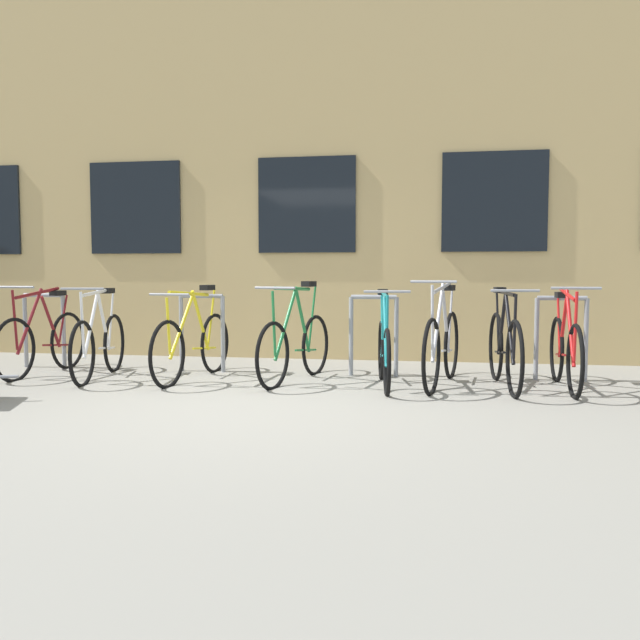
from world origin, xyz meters
TOP-DOWN VIEW (x-y plane):
  - ground_plane at (0.00, 0.00)m, footprint 42.00×42.00m
  - storefront_building at (-0.00, 6.87)m, footprint 28.00×7.37m
  - bike_rack at (-0.01, 1.90)m, footprint 6.55×0.05m
  - bicycle_maroon at (-2.74, 1.43)m, footprint 0.44×1.69m
  - bicycle_white at (-1.96, 1.28)m, footprint 0.44×1.69m
  - bicycle_silver at (1.74, 1.41)m, footprint 0.53×1.80m
  - bicycle_green at (0.20, 1.43)m, footprint 0.56×1.70m
  - bicycle_red at (2.94, 1.39)m, footprint 0.44×1.70m
  - bicycle_yellow at (-0.92, 1.38)m, footprint 0.44×1.78m
  - bicycle_teal at (1.15, 1.26)m, footprint 0.44×1.61m
  - bicycle_black at (2.35, 1.37)m, footprint 0.44×1.79m

SIDE VIEW (x-z plane):
  - ground_plane at x=0.00m, z-range 0.00..0.00m
  - bicycle_teal at x=1.15m, z-range -0.14..0.87m
  - bicycle_white at x=-1.96m, z-range -0.13..0.89m
  - bicycle_maroon at x=-2.74m, z-range -0.14..0.90m
  - bicycle_yellow at x=-0.92m, z-range -0.13..0.90m
  - bicycle_red at x=2.94m, z-range -0.14..0.90m
  - bicycle_green at x=0.20m, z-range -0.15..0.93m
  - bicycle_black at x=2.35m, z-range -0.11..0.91m
  - bicycle_silver at x=1.74m, z-range -0.14..0.95m
  - bike_rack at x=-0.01m, z-range 0.09..0.99m
  - storefront_building at x=0.00m, z-range 0.00..6.80m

